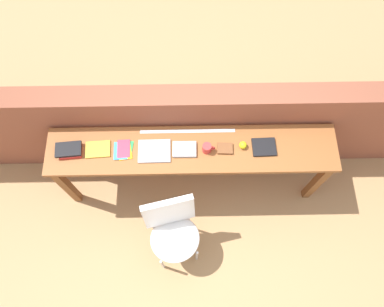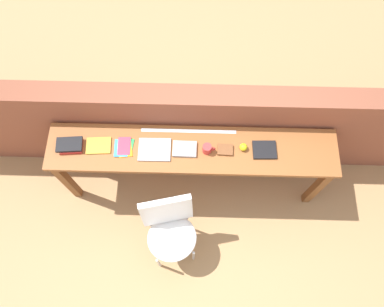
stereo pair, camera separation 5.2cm
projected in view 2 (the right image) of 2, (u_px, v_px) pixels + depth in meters
name	position (u px, v px, depth m)	size (l,w,h in m)	color
ground_plane	(191.00, 209.00, 3.88)	(40.00, 40.00, 0.00)	tan
brick_wall_back	(193.00, 128.00, 3.58)	(6.00, 0.20, 1.21)	brown
sideboard	(192.00, 155.00, 3.32)	(2.50, 0.44, 0.88)	brown
chair_white_moulded	(170.00, 229.00, 3.28)	(0.53, 0.54, 0.89)	white
book_stack_leftmost	(70.00, 145.00, 3.17)	(0.23, 0.16, 0.06)	red
magazine_cycling	(99.00, 146.00, 3.19)	(0.21, 0.15, 0.01)	gold
pamphlet_pile_colourful	(124.00, 148.00, 3.19)	(0.17, 0.19, 0.01)	orange
book_open_centre	(155.00, 150.00, 3.18)	(0.27, 0.21, 0.02)	#9E9EA3
book_grey_hardcover	(185.00, 149.00, 3.18)	(0.20, 0.14, 0.03)	#9E9EA3
mug	(207.00, 149.00, 3.14)	(0.11, 0.08, 0.09)	red
leather_journal_brown	(225.00, 150.00, 3.17)	(0.13, 0.10, 0.02)	brown
sports_ball_small	(243.00, 147.00, 3.16)	(0.07, 0.07, 0.07)	yellow
book_repair_rightmost	(264.00, 150.00, 3.18)	(0.20, 0.17, 0.02)	black
ruler_metal_back_edge	(189.00, 131.00, 3.26)	(0.83, 0.03, 0.00)	silver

